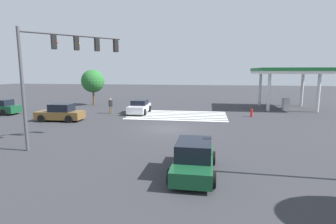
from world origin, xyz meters
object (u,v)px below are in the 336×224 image
object	(u,v)px
car_0	(61,113)
tree_corner_a	(93,81)
car_1	(139,107)
fire_hydrant	(251,113)
car_3	(194,159)
pedestrian	(111,105)
traffic_signal_mast	(62,59)

from	to	relation	value
car_0	tree_corner_a	bearing A→B (deg)	-83.37
car_1	tree_corner_a	size ratio (longest dim) A/B	0.92
car_1	fire_hydrant	size ratio (longest dim) A/B	5.22
car_0	car_3	distance (m)	17.29
car_1	tree_corner_a	xyz separation A→B (m)	(8.14, -5.97, 2.63)
car_1	pedestrian	xyz separation A→B (m)	(3.09, 0.71, 0.25)
car_1	tree_corner_a	bearing A→B (deg)	-128.05
pedestrian	traffic_signal_mast	bearing A→B (deg)	-39.46
car_1	fire_hydrant	xyz separation A→B (m)	(-12.03, 0.54, -0.26)
car_0	car_1	bearing A→B (deg)	-140.79
pedestrian	tree_corner_a	distance (m)	8.71
traffic_signal_mast	car_3	bearing A→B (deg)	-68.74
pedestrian	fire_hydrant	xyz separation A→B (m)	(-15.12, -0.17, -0.51)
car_0	car_1	world-z (taller)	car_0
car_0	tree_corner_a	xyz separation A→B (m)	(1.97, -11.58, 2.59)
pedestrian	tree_corner_a	size ratio (longest dim) A/B	0.34
car_0	fire_hydrant	size ratio (longest dim) A/B	5.05
car_0	pedestrian	size ratio (longest dim) A/B	2.59
traffic_signal_mast	tree_corner_a	distance (m)	20.40
car_1	pedestrian	world-z (taller)	pedestrian
pedestrian	fire_hydrant	world-z (taller)	pedestrian
tree_corner_a	traffic_signal_mast	bearing A→B (deg)	109.87
car_1	pedestrian	distance (m)	3.18
car_0	tree_corner_a	distance (m)	12.03
car_0	car_1	size ratio (longest dim) A/B	0.97
fire_hydrant	car_3	bearing A→B (deg)	72.89
tree_corner_a	fire_hydrant	size ratio (longest dim) A/B	5.70
tree_corner_a	fire_hydrant	xyz separation A→B (m)	(-20.17, 6.52, -2.90)
traffic_signal_mast	car_1	bearing A→B (deg)	39.60
car_3	fire_hydrant	xyz separation A→B (m)	(-4.99, -16.22, -0.28)
car_0	traffic_signal_mast	bearing A→B (deg)	120.22
pedestrian	car_0	bearing A→B (deg)	-80.12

